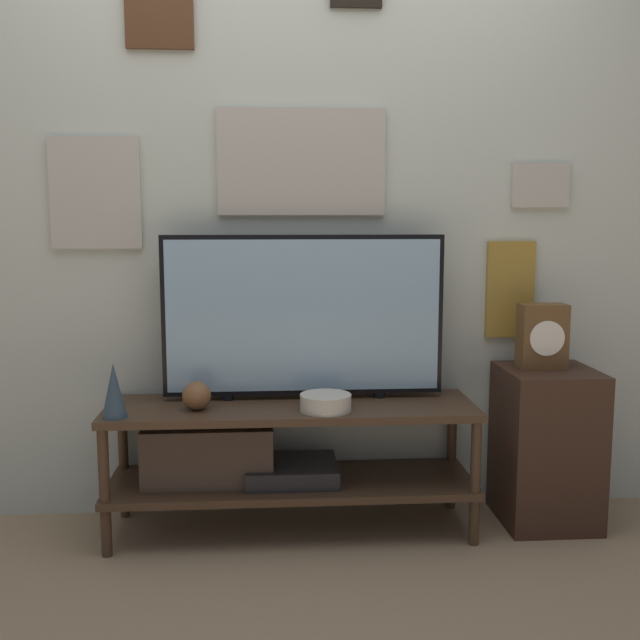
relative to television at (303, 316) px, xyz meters
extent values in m
plane|color=#997F60|center=(-0.05, -0.35, -0.85)|extent=(12.00, 12.00, 0.00)
cube|color=beige|center=(-0.05, 0.17, 0.50)|extent=(6.40, 0.06, 2.70)
cube|color=#B2ADA3|center=(0.00, 0.13, 0.61)|extent=(0.68, 0.02, 0.43)
cube|color=#B2BCC6|center=(0.00, 0.12, 0.61)|extent=(0.64, 0.01, 0.39)
cube|color=#4C2D19|center=(-0.55, 0.13, 1.22)|extent=(0.26, 0.02, 0.35)
cube|color=white|center=(-0.55, 0.12, 1.22)|extent=(0.23, 0.01, 0.32)
cube|color=olive|center=(0.88, 0.13, 0.09)|extent=(0.20, 0.02, 0.41)
cube|color=slate|center=(0.88, 0.12, 0.09)|extent=(0.17, 0.01, 0.37)
cube|color=#B7B2A8|center=(-0.82, 0.13, 0.48)|extent=(0.36, 0.02, 0.44)
cube|color=beige|center=(-0.82, 0.12, 0.48)|extent=(0.32, 0.01, 0.40)
cube|color=#B7B2A8|center=(0.99, 0.13, 0.52)|extent=(0.24, 0.02, 0.18)
cube|color=slate|center=(0.99, 0.12, 0.52)|extent=(0.21, 0.01, 0.15)
cube|color=#422D1E|center=(-0.05, -0.09, -0.35)|extent=(1.44, 0.43, 0.03)
cube|color=#422D1E|center=(-0.05, -0.09, -0.66)|extent=(1.44, 0.43, 0.03)
cylinder|color=#422D1E|center=(-0.74, -0.28, -0.60)|extent=(0.04, 0.04, 0.52)
cylinder|color=#422D1E|center=(0.64, -0.28, -0.60)|extent=(0.04, 0.04, 0.52)
cylinder|color=#422D1E|center=(-0.74, 0.09, -0.60)|extent=(0.04, 0.04, 0.52)
cylinder|color=#422D1E|center=(0.64, 0.09, -0.60)|extent=(0.04, 0.04, 0.52)
cube|color=black|center=(-0.05, -0.09, -0.61)|extent=(0.36, 0.30, 0.07)
cube|color=#47382D|center=(-0.38, -0.09, -0.53)|extent=(0.50, 0.24, 0.23)
cylinder|color=black|center=(-0.31, 0.00, -0.33)|extent=(0.05, 0.05, 0.02)
cylinder|color=black|center=(0.31, 0.00, -0.33)|extent=(0.05, 0.05, 0.02)
cube|color=black|center=(0.00, 0.00, 0.00)|extent=(1.12, 0.04, 0.64)
cube|color=#8CB2D1|center=(0.00, -0.01, 0.00)|extent=(1.08, 0.01, 0.60)
sphere|color=brown|center=(-0.42, -0.15, -0.28)|extent=(0.11, 0.11, 0.11)
cylinder|color=beige|center=(0.07, -0.20, -0.31)|extent=(0.19, 0.19, 0.06)
cone|color=#2D4251|center=(-0.71, -0.24, -0.24)|extent=(0.09, 0.09, 0.20)
cube|color=#382319|center=(0.99, -0.07, -0.54)|extent=(0.37, 0.39, 0.64)
cube|color=brown|center=(0.96, -0.04, -0.09)|extent=(0.19, 0.10, 0.26)
cylinder|color=white|center=(0.96, -0.10, -0.09)|extent=(0.14, 0.01, 0.14)
camera|label=1|loc=(-0.14, -2.95, 0.40)|focal=42.00mm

